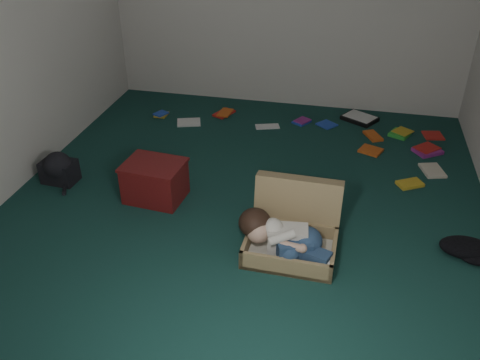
% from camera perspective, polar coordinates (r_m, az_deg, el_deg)
% --- Properties ---
extents(floor, '(4.50, 4.50, 0.00)m').
position_cam_1_polar(floor, '(4.26, 0.44, -2.97)').
color(floor, '#133732').
rests_on(floor, ground).
extents(wall_front, '(4.50, 0.00, 4.50)m').
position_cam_1_polar(wall_front, '(1.79, -15.05, -8.61)').
color(wall_front, silver).
rests_on(wall_front, ground).
extents(suitcase, '(0.67, 0.65, 0.48)m').
position_cam_1_polar(suitcase, '(3.79, 6.01, -5.52)').
color(suitcase, '#9D8456').
rests_on(suitcase, floor).
extents(person, '(0.71, 0.35, 0.30)m').
position_cam_1_polar(person, '(3.64, 4.95, -6.43)').
color(person, beige).
rests_on(person, suitcase).
extents(maroon_bin, '(0.52, 0.43, 0.34)m').
position_cam_1_polar(maroon_bin, '(4.34, -9.53, -0.10)').
color(maroon_bin, maroon).
rests_on(maroon_bin, floor).
extents(backpack, '(0.39, 0.32, 0.22)m').
position_cam_1_polar(backpack, '(4.82, -19.63, 1.01)').
color(backpack, black).
rests_on(backpack, floor).
extents(clothing_pile, '(0.40, 0.33, 0.12)m').
position_cam_1_polar(clothing_pile, '(4.05, 23.92, -7.18)').
color(clothing_pile, black).
rests_on(clothing_pile, floor).
extents(paper_tray, '(0.44, 0.41, 0.05)m').
position_cam_1_polar(paper_tray, '(5.89, 13.29, 6.77)').
color(paper_tray, black).
rests_on(paper_tray, floor).
extents(book_scatter, '(3.21, 1.37, 0.02)m').
position_cam_1_polar(book_scatter, '(5.45, 9.73, 4.91)').
color(book_scatter, gold).
rests_on(book_scatter, floor).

